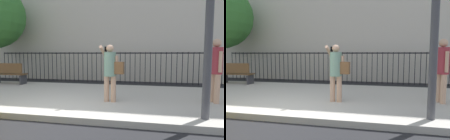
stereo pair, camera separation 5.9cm
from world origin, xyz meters
TOP-DOWN VIEW (x-y plane):
  - ground_plane at (0.00, 0.00)m, footprint 60.00×60.00m
  - sidewalk at (0.00, 2.20)m, footprint 28.00×4.40m
  - iron_fence at (0.00, 5.90)m, footprint 12.03×0.04m
  - pedestrian_on_phone at (1.29, 1.47)m, footprint 0.68×0.48m
  - pedestrian_walking at (4.18, 1.94)m, footprint 0.41×0.48m
  - street_bench at (-3.89, 3.64)m, footprint 1.60×0.45m

SIDE VIEW (x-z plane):
  - ground_plane at x=0.00m, z-range 0.00..0.00m
  - sidewalk at x=0.00m, z-range 0.00..0.15m
  - street_bench at x=-3.89m, z-range 0.18..1.13m
  - iron_fence at x=0.00m, z-range 0.22..1.82m
  - pedestrian_on_phone at x=1.29m, z-range 0.28..1.91m
  - pedestrian_walking at x=4.18m, z-range 0.28..2.06m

